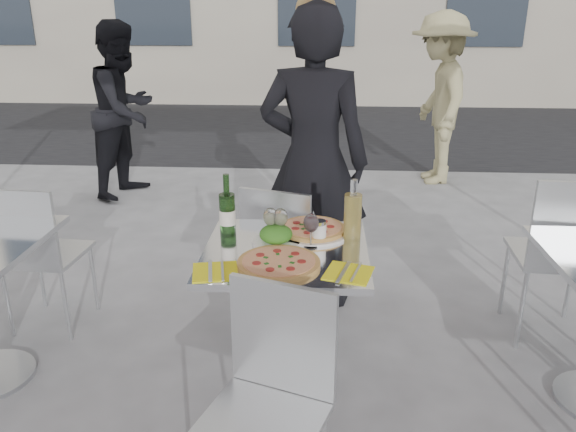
# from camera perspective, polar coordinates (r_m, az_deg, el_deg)

# --- Properties ---
(ground) EXTENTS (80.00, 80.00, 0.00)m
(ground) POSITION_cam_1_polar(r_m,az_deg,el_deg) (2.87, -0.20, -17.23)
(ground) COLOR slate
(street_asphalt) EXTENTS (24.00, 5.00, 0.00)m
(street_asphalt) POSITION_cam_1_polar(r_m,az_deg,el_deg) (8.94, 2.57, 9.06)
(street_asphalt) COLOR black
(street_asphalt) RESTS_ON ground
(main_table) EXTENTS (0.72, 0.72, 0.75)m
(main_table) POSITION_cam_1_polar(r_m,az_deg,el_deg) (2.57, -0.21, -7.67)
(main_table) COLOR #B7BABF
(main_table) RESTS_ON ground
(chair_far) EXTENTS (0.49, 0.50, 0.87)m
(chair_far) POSITION_cam_1_polar(r_m,az_deg,el_deg) (3.09, -0.61, -3.16)
(chair_far) COLOR silver
(chair_far) RESTS_ON ground
(chair_near) EXTENTS (0.51, 0.52, 0.87)m
(chair_near) POSITION_cam_1_polar(r_m,az_deg,el_deg) (2.02, -1.79, -17.20)
(chair_near) COLOR silver
(chair_near) RESTS_ON ground
(side_chair_lfar) EXTENTS (0.43, 0.44, 0.88)m
(side_chair_lfar) POSITION_cam_1_polar(r_m,az_deg,el_deg) (3.37, -24.26, -2.91)
(side_chair_lfar) COLOR silver
(side_chair_lfar) RESTS_ON ground
(side_chair_rfar) EXTENTS (0.46, 0.47, 0.96)m
(side_chair_rfar) POSITION_cam_1_polar(r_m,az_deg,el_deg) (3.28, 26.17, -2.88)
(side_chair_rfar) COLOR silver
(side_chair_rfar) RESTS_ON ground
(woman_diner) EXTENTS (0.72, 0.55, 1.80)m
(woman_diner) POSITION_cam_1_polar(r_m,az_deg,el_deg) (3.33, 2.59, 5.55)
(woman_diner) COLOR black
(woman_diner) RESTS_ON ground
(pedestrian_a) EXTENTS (0.83, 0.95, 1.66)m
(pedestrian_a) POSITION_cam_1_polar(r_m,az_deg,el_deg) (5.69, -16.24, 10.25)
(pedestrian_a) COLOR black
(pedestrian_a) RESTS_ON ground
(pedestrian_b) EXTENTS (0.67, 1.14, 1.74)m
(pedestrian_b) POSITION_cam_1_polar(r_m,az_deg,el_deg) (6.10, 15.07, 11.38)
(pedestrian_b) COLOR tan
(pedestrian_b) RESTS_ON ground
(pizza_near) EXTENTS (0.35, 0.35, 0.02)m
(pizza_near) POSITION_cam_1_polar(r_m,az_deg,el_deg) (2.33, -0.94, -4.76)
(pizza_near) COLOR tan
(pizza_near) RESTS_ON main_table
(pizza_far) EXTENTS (0.35, 0.35, 0.03)m
(pizza_far) POSITION_cam_1_polar(r_m,az_deg,el_deg) (2.65, 2.49, -1.40)
(pizza_far) COLOR white
(pizza_far) RESTS_ON main_table
(salad_plate) EXTENTS (0.22, 0.22, 0.09)m
(salad_plate) POSITION_cam_1_polar(r_m,az_deg,el_deg) (2.53, -1.22, -2.03)
(salad_plate) COLOR white
(salad_plate) RESTS_ON main_table
(wine_bottle) EXTENTS (0.07, 0.08, 0.29)m
(wine_bottle) POSITION_cam_1_polar(r_m,az_deg,el_deg) (2.61, -6.19, 0.40)
(wine_bottle) COLOR #285520
(wine_bottle) RESTS_ON main_table
(carafe) EXTENTS (0.08, 0.08, 0.29)m
(carafe) POSITION_cam_1_polar(r_m,az_deg,el_deg) (2.55, 6.59, -0.02)
(carafe) COLOR tan
(carafe) RESTS_ON main_table
(sugar_shaker) EXTENTS (0.06, 0.06, 0.11)m
(sugar_shaker) POSITION_cam_1_polar(r_m,az_deg,el_deg) (2.53, 3.18, -1.62)
(sugar_shaker) COLOR white
(sugar_shaker) RESTS_ON main_table
(wineglass_white_a) EXTENTS (0.07, 0.07, 0.16)m
(wineglass_white_a) POSITION_cam_1_polar(r_m,az_deg,el_deg) (2.53, -1.79, -0.20)
(wineglass_white_a) COLOR white
(wineglass_white_a) RESTS_ON main_table
(wineglass_white_b) EXTENTS (0.07, 0.07, 0.16)m
(wineglass_white_b) POSITION_cam_1_polar(r_m,az_deg,el_deg) (2.53, -0.78, -0.26)
(wineglass_white_b) COLOR white
(wineglass_white_b) RESTS_ON main_table
(wineglass_red_a) EXTENTS (0.07, 0.07, 0.16)m
(wineglass_red_a) POSITION_cam_1_polar(r_m,az_deg,el_deg) (2.46, 2.37, -0.85)
(wineglass_red_a) COLOR white
(wineglass_red_a) RESTS_ON main_table
(wineglass_red_b) EXTENTS (0.07, 0.07, 0.16)m
(wineglass_red_b) POSITION_cam_1_polar(r_m,az_deg,el_deg) (2.47, 2.35, -0.81)
(wineglass_red_b) COLOR white
(wineglass_red_b) RESTS_ON main_table
(napkin_left) EXTENTS (0.21, 0.21, 0.01)m
(napkin_left) POSITION_cam_1_polar(r_m,az_deg,el_deg) (2.29, -7.42, -5.59)
(napkin_left) COLOR yellow
(napkin_left) RESTS_ON main_table
(napkin_right) EXTENTS (0.22, 0.22, 0.01)m
(napkin_right) POSITION_cam_1_polar(r_m,az_deg,el_deg) (2.27, 6.16, -5.73)
(napkin_right) COLOR yellow
(napkin_right) RESTS_ON main_table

